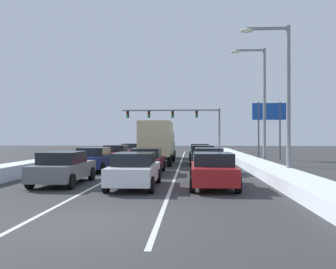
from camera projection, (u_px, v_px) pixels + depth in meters
name	position (u px, v px, depth m)	size (l,w,h in m)	color
ground_plane	(155.00, 167.00, 25.71)	(120.00, 120.00, 0.00)	#333335
lane_stripe_between_right_lane_and_center_lane	(181.00, 163.00, 29.77)	(0.14, 45.95, 0.01)	silver
lane_stripe_between_center_lane_and_left_lane	(140.00, 163.00, 29.98)	(0.14, 45.95, 0.01)	silver
snow_bank_right_shoulder	(245.00, 160.00, 29.44)	(1.80, 45.95, 0.54)	silver
snow_bank_left_shoulder	(78.00, 158.00, 30.32)	(1.39, 45.95, 0.73)	silver
sedan_red_right_lane_nearest	(213.00, 170.00, 15.45)	(2.00, 4.50, 1.51)	maroon
sedan_silver_right_lane_second	(208.00, 160.00, 21.91)	(2.00, 4.50, 1.51)	#B7BABF
sedan_charcoal_right_lane_third	(202.00, 155.00, 28.02)	(2.00, 4.50, 1.51)	#38383D
sedan_green_right_lane_fourth	(200.00, 152.00, 33.87)	(2.00, 4.50, 1.51)	#1E5633
sedan_white_center_lane_nearest	(135.00, 170.00, 15.45)	(2.00, 4.50, 1.51)	silver
sedan_maroon_center_lane_second	(147.00, 161.00, 21.25)	(2.00, 4.50, 1.51)	maroon
box_truck_center_lane_third	(158.00, 140.00, 28.63)	(2.53, 7.20, 3.36)	#937F60
suv_black_center_lane_fourth	(164.00, 148.00, 36.11)	(2.16, 4.90, 1.67)	black
sedan_gray_left_lane_nearest	(63.00, 168.00, 16.49)	(2.00, 4.50, 1.51)	slate
sedan_navy_left_lane_second	(94.00, 159.00, 22.84)	(2.00, 4.50, 1.51)	navy
sedan_red_left_lane_third	(116.00, 154.00, 29.16)	(2.00, 4.50, 1.51)	maroon
sedan_silver_left_lane_fourth	(132.00, 151.00, 35.70)	(2.00, 4.50, 1.51)	#B7BABF
traffic_light_gantry	(182.00, 118.00, 50.65)	(14.00, 0.47, 6.20)	slate
street_lamp_right_near	(282.00, 87.00, 19.02)	(2.66, 0.36, 8.15)	gray
street_lamp_right_mid	(260.00, 96.00, 27.33)	(2.66, 0.36, 8.99)	gray
roadside_sign_right	(269.00, 118.00, 33.87)	(3.20, 0.16, 5.50)	#59595B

